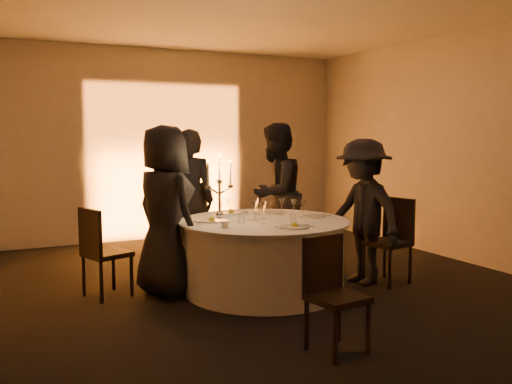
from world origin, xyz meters
name	(u,v)px	position (x,y,z in m)	size (l,w,h in m)	color
floor	(264,291)	(0.00, 0.00, 0.00)	(7.00, 7.00, 0.00)	black
ceiling	(265,3)	(0.00, 0.00, 3.00)	(7.00, 7.00, 0.00)	silver
wall_back	(166,144)	(0.00, 3.50, 1.50)	(7.00, 7.00, 0.00)	#A9A39D
wall_right	(475,148)	(3.00, 0.00, 1.50)	(7.00, 7.00, 0.00)	#A9A39D
uplighter_fixture	(173,237)	(0.00, 3.20, 0.05)	(0.25, 0.12, 0.10)	black
banquet_table	(264,256)	(0.00, 0.00, 0.38)	(1.80, 1.80, 0.77)	black
chair_left	(100,248)	(-1.61, 0.52, 0.52)	(0.52, 0.52, 0.93)	black
chair_back_left	(188,217)	(-0.27, 1.69, 0.60)	(0.52, 0.52, 1.05)	black
chair_back_right	(282,220)	(0.98, 1.41, 0.50)	(0.54, 0.54, 0.90)	black
chair_right	(392,235)	(1.47, -0.29, 0.54)	(0.50, 0.50, 0.96)	black
chair_front	(331,287)	(-0.26, -1.68, 0.50)	(0.44, 0.44, 0.89)	black
guest_left	(165,211)	(-0.98, 0.32, 0.89)	(0.87, 0.56, 1.77)	black
guest_back_left	(189,201)	(-0.42, 1.21, 0.87)	(0.63, 0.42, 1.74)	black
guest_back_right	(275,194)	(0.71, 1.11, 0.91)	(0.88, 0.69, 1.81)	black
guest_right	(363,212)	(1.15, -0.17, 0.81)	(1.05, 0.60, 1.62)	black
plate_left	(212,220)	(-0.53, 0.15, 0.79)	(0.36, 0.27, 0.08)	white
plate_back_left	(231,212)	(-0.13, 0.59, 0.79)	(0.36, 0.26, 0.08)	white
plate_back_right	(270,213)	(0.29, 0.44, 0.78)	(0.35, 0.28, 0.01)	white
plate_right	(314,216)	(0.60, -0.03, 0.78)	(0.36, 0.26, 0.01)	white
plate_front	(294,226)	(0.06, -0.54, 0.79)	(0.36, 0.29, 0.08)	white
coffee_cup	(225,225)	(-0.56, -0.26, 0.80)	(0.11, 0.11, 0.07)	white
candelabra	(219,199)	(-0.48, 0.06, 1.02)	(0.30, 0.14, 0.71)	silver
wine_glass_a	(263,211)	(-0.14, -0.24, 0.91)	(0.07, 0.07, 0.19)	white
wine_glass_b	(282,203)	(0.34, 0.24, 0.91)	(0.07, 0.07, 0.19)	white
wine_glass_c	(303,205)	(0.45, -0.04, 0.91)	(0.07, 0.07, 0.19)	white
wine_glass_d	(255,207)	(-0.07, 0.09, 0.91)	(0.07, 0.07, 0.19)	white
wine_glass_e	(228,204)	(-0.23, 0.42, 0.91)	(0.07, 0.07, 0.19)	white
wine_glass_f	(293,204)	(0.42, 0.12, 0.91)	(0.07, 0.07, 0.19)	white
wine_glass_g	(257,203)	(0.08, 0.35, 0.91)	(0.07, 0.07, 0.19)	white
wine_glass_h	(221,207)	(-0.41, 0.22, 0.91)	(0.07, 0.07, 0.19)	white
wine_glass_i	(264,206)	(0.03, 0.06, 0.91)	(0.07, 0.07, 0.19)	white
tumbler_a	(257,217)	(-0.09, -0.02, 0.82)	(0.07, 0.07, 0.09)	white
tumbler_b	(241,220)	(-0.33, -0.15, 0.82)	(0.07, 0.07, 0.09)	white
tumbler_c	(293,219)	(0.17, -0.33, 0.82)	(0.07, 0.07, 0.09)	white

